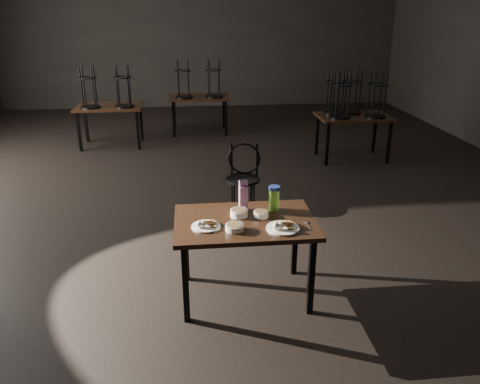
{
  "coord_description": "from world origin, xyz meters",
  "views": [
    {
      "loc": [
        -0.3,
        -6.29,
        2.45
      ],
      "look_at": [
        0.12,
        -2.31,
        0.85
      ],
      "focal_mm": 35.0,
      "sensor_mm": 36.0,
      "label": 1
    }
  ],
  "objects": [
    {
      "name": "bg_table_far",
      "position": [
        -0.12,
        3.21,
        0.75
      ],
      "size": [
        1.2,
        0.8,
        1.48
      ],
      "color": "black",
      "rests_on": "ground"
    },
    {
      "name": "plate_left",
      "position": [
        -0.22,
        -2.81,
        0.77
      ],
      "size": [
        0.24,
        0.24,
        0.08
      ],
      "color": "white",
      "rests_on": "main_table"
    },
    {
      "name": "bentwood_chair",
      "position": [
        0.31,
        -0.89,
        0.53
      ],
      "size": [
        0.45,
        0.44,
        0.89
      ],
      "rotation": [
        0.0,
        0.0,
        -0.21
      ],
      "color": "black",
      "rests_on": "ground"
    },
    {
      "name": "water_bottle",
      "position": [
        0.4,
        -2.52,
        0.87
      ],
      "size": [
        0.12,
        0.12,
        0.22
      ],
      "color": "#7DC93B",
      "rests_on": "main_table"
    },
    {
      "name": "juice_carton",
      "position": [
        0.13,
        -2.5,
        0.89
      ],
      "size": [
        0.08,
        0.08,
        0.29
      ],
      "color": "#801774",
      "rests_on": "main_table"
    },
    {
      "name": "room",
      "position": [
        -0.06,
        0.01,
        2.33
      ],
      "size": [
        12.0,
        12.04,
        3.22
      ],
      "color": "black",
      "rests_on": "ground"
    },
    {
      "name": "spoon",
      "position": [
        0.63,
        -2.83,
        0.75
      ],
      "size": [
        0.04,
        0.18,
        0.01
      ],
      "color": "silver",
      "rests_on": "main_table"
    },
    {
      "name": "bowl_far",
      "position": [
        0.27,
        -2.66,
        0.78
      ],
      "size": [
        0.13,
        0.13,
        0.05
      ],
      "color": "white",
      "rests_on": "main_table"
    },
    {
      "name": "bg_table_left",
      "position": [
        -1.78,
        2.4,
        0.75
      ],
      "size": [
        1.2,
        0.8,
        1.48
      ],
      "color": "black",
      "rests_on": "ground"
    },
    {
      "name": "bowl_big",
      "position": [
        0.01,
        -2.89,
        0.78
      ],
      "size": [
        0.15,
        0.15,
        0.05
      ],
      "color": "white",
      "rests_on": "main_table"
    },
    {
      "name": "bowl_near",
      "position": [
        0.08,
        -2.62,
        0.78
      ],
      "size": [
        0.15,
        0.15,
        0.06
      ],
      "color": "white",
      "rests_on": "main_table"
    },
    {
      "name": "plate_right",
      "position": [
        0.41,
        -2.91,
        0.77
      ],
      "size": [
        0.27,
        0.27,
        0.09
      ],
      "color": "white",
      "rests_on": "main_table"
    },
    {
      "name": "bg_table_right",
      "position": [
        2.38,
        1.17,
        0.8
      ],
      "size": [
        1.2,
        0.8,
        1.48
      ],
      "color": "black",
      "rests_on": "ground"
    },
    {
      "name": "main_table",
      "position": [
        0.12,
        -2.71,
        0.67
      ],
      "size": [
        1.2,
        0.8,
        0.75
      ],
      "color": "black",
      "rests_on": "ground"
    }
  ]
}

